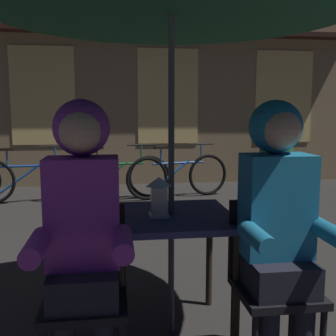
{
  "coord_description": "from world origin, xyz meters",
  "views": [
    {
      "loc": [
        -0.33,
        -2.31,
        1.34
      ],
      "look_at": [
        0.0,
        0.14,
        0.99
      ],
      "focal_mm": 43.48,
      "sensor_mm": 36.0,
      "label": 1
    }
  ],
  "objects_px": {
    "lantern": "(159,196)",
    "bicycle_fourth": "(178,176)",
    "bicycle_second": "(29,179)",
    "potted_plant": "(276,156)",
    "person_right_hooded": "(278,211)",
    "chair_left": "(86,285)",
    "chair_right": "(271,275)",
    "bicycle_third": "(116,177)",
    "person_left_hooded": "(83,218)",
    "cafe_table": "(171,231)"
  },
  "relations": [
    {
      "from": "chair_left",
      "to": "chair_right",
      "type": "xyz_separation_m",
      "value": [
        0.96,
        0.0,
        0.0
      ]
    },
    {
      "from": "bicycle_third",
      "to": "bicycle_fourth",
      "type": "distance_m",
      "value": 0.95
    },
    {
      "from": "chair_left",
      "to": "bicycle_third",
      "type": "relative_size",
      "value": 0.52
    },
    {
      "from": "potted_plant",
      "to": "bicycle_second",
      "type": "bearing_deg",
      "value": -169.3
    },
    {
      "from": "lantern",
      "to": "cafe_table",
      "type": "bearing_deg",
      "value": 31.67
    },
    {
      "from": "cafe_table",
      "to": "bicycle_third",
      "type": "distance_m",
      "value": 3.87
    },
    {
      "from": "lantern",
      "to": "chair_left",
      "type": "relative_size",
      "value": 0.27
    },
    {
      "from": "bicycle_third",
      "to": "bicycle_fourth",
      "type": "bearing_deg",
      "value": -0.82
    },
    {
      "from": "person_left_hooded",
      "to": "potted_plant",
      "type": "distance_m",
      "value": 5.84
    },
    {
      "from": "chair_left",
      "to": "person_right_hooded",
      "type": "distance_m",
      "value": 1.03
    },
    {
      "from": "chair_right",
      "to": "bicycle_second",
      "type": "distance_m",
      "value": 4.63
    },
    {
      "from": "person_right_hooded",
      "to": "potted_plant",
      "type": "distance_m",
      "value": 5.4
    },
    {
      "from": "bicycle_third",
      "to": "potted_plant",
      "type": "relative_size",
      "value": 1.82
    },
    {
      "from": "lantern",
      "to": "chair_right",
      "type": "xyz_separation_m",
      "value": [
        0.56,
        -0.32,
        -0.37
      ]
    },
    {
      "from": "chair_left",
      "to": "potted_plant",
      "type": "height_order",
      "value": "potted_plant"
    },
    {
      "from": "bicycle_second",
      "to": "potted_plant",
      "type": "distance_m",
      "value": 4.19
    },
    {
      "from": "bicycle_third",
      "to": "potted_plant",
      "type": "bearing_deg",
      "value": 14.08
    },
    {
      "from": "lantern",
      "to": "person_right_hooded",
      "type": "bearing_deg",
      "value": -34.03
    },
    {
      "from": "chair_right",
      "to": "bicycle_fourth",
      "type": "bearing_deg",
      "value": 87.59
    },
    {
      "from": "cafe_table",
      "to": "bicycle_fourth",
      "type": "relative_size",
      "value": 0.45
    },
    {
      "from": "lantern",
      "to": "bicycle_second",
      "type": "distance_m",
      "value": 4.14
    },
    {
      "from": "bicycle_second",
      "to": "potted_plant",
      "type": "bearing_deg",
      "value": 10.7
    },
    {
      "from": "bicycle_third",
      "to": "bicycle_second",
      "type": "bearing_deg",
      "value": -177.08
    },
    {
      "from": "chair_right",
      "to": "bicycle_fourth",
      "type": "distance_m",
      "value": 4.21
    },
    {
      "from": "chair_right",
      "to": "bicycle_second",
      "type": "xyz_separation_m",
      "value": [
        -2.05,
        4.15,
        -0.14
      ]
    },
    {
      "from": "bicycle_second",
      "to": "lantern",
      "type": "bearing_deg",
      "value": -68.7
    },
    {
      "from": "chair_left",
      "to": "chair_right",
      "type": "bearing_deg",
      "value": 0.0
    },
    {
      "from": "lantern",
      "to": "bicycle_fourth",
      "type": "xyz_separation_m",
      "value": [
        0.74,
        3.88,
        -0.51
      ]
    },
    {
      "from": "bicycle_fourth",
      "to": "person_left_hooded",
      "type": "bearing_deg",
      "value": -104.95
    },
    {
      "from": "bicycle_third",
      "to": "potted_plant",
      "type": "height_order",
      "value": "potted_plant"
    },
    {
      "from": "chair_right",
      "to": "bicycle_fourth",
      "type": "xyz_separation_m",
      "value": [
        0.18,
        4.2,
        -0.14
      ]
    },
    {
      "from": "person_right_hooded",
      "to": "bicycle_fourth",
      "type": "xyz_separation_m",
      "value": [
        0.18,
        4.26,
        -0.5
      ]
    },
    {
      "from": "lantern",
      "to": "chair_right",
      "type": "height_order",
      "value": "lantern"
    },
    {
      "from": "bicycle_third",
      "to": "bicycle_fourth",
      "type": "xyz_separation_m",
      "value": [
        0.95,
        -0.01,
        0.0
      ]
    },
    {
      "from": "person_left_hooded",
      "to": "bicycle_second",
      "type": "bearing_deg",
      "value": 104.55
    },
    {
      "from": "chair_left",
      "to": "person_left_hooded",
      "type": "bearing_deg",
      "value": -90.0
    },
    {
      "from": "chair_left",
      "to": "bicycle_fourth",
      "type": "xyz_separation_m",
      "value": [
        1.14,
        4.2,
        -0.14
      ]
    },
    {
      "from": "bicycle_second",
      "to": "bicycle_third",
      "type": "distance_m",
      "value": 1.28
    },
    {
      "from": "chair_left",
      "to": "lantern",
      "type": "bearing_deg",
      "value": 38.6
    },
    {
      "from": "person_left_hooded",
      "to": "bicycle_fourth",
      "type": "xyz_separation_m",
      "value": [
        1.14,
        4.26,
        -0.5
      ]
    },
    {
      "from": "person_right_hooded",
      "to": "bicycle_second",
      "type": "bearing_deg",
      "value": 116.0
    },
    {
      "from": "person_left_hooded",
      "to": "bicycle_fourth",
      "type": "distance_m",
      "value": 4.44
    },
    {
      "from": "bicycle_fourth",
      "to": "person_right_hooded",
      "type": "bearing_deg",
      "value": -92.38
    },
    {
      "from": "chair_left",
      "to": "bicycle_second",
      "type": "distance_m",
      "value": 4.29
    },
    {
      "from": "chair_left",
      "to": "chair_right",
      "type": "height_order",
      "value": "same"
    },
    {
      "from": "chair_right",
      "to": "bicycle_third",
      "type": "bearing_deg",
      "value": 100.45
    },
    {
      "from": "person_right_hooded",
      "to": "bicycle_third",
      "type": "distance_m",
      "value": 4.37
    },
    {
      "from": "chair_left",
      "to": "person_left_hooded",
      "type": "xyz_separation_m",
      "value": [
        -0.0,
        -0.06,
        0.36
      ]
    },
    {
      "from": "chair_left",
      "to": "potted_plant",
      "type": "relative_size",
      "value": 0.95
    },
    {
      "from": "chair_right",
      "to": "potted_plant",
      "type": "distance_m",
      "value": 5.34
    }
  ]
}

